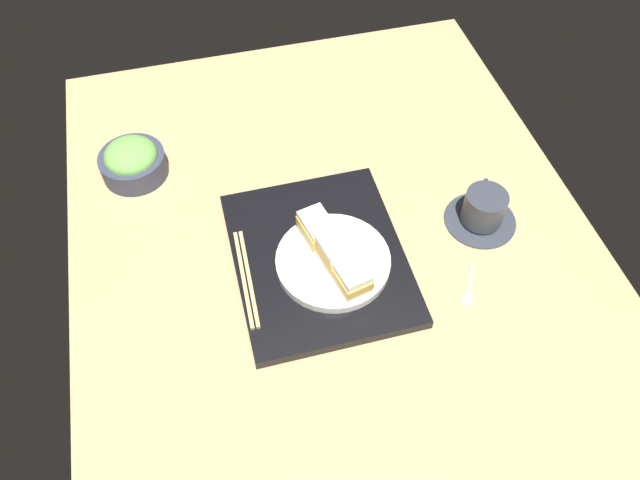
{
  "coord_description": "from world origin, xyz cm",
  "views": [
    {
      "loc": [
        60.27,
        -20.42,
        94.68
      ],
      "look_at": [
        -4.48,
        -3.69,
        5.0
      ],
      "focal_mm": 34.31,
      "sensor_mm": 36.0,
      "label": 1
    }
  ],
  "objects_px": {
    "chopsticks_pair": "(246,278)",
    "teaspoon": "(469,292)",
    "sandwich_far": "(351,275)",
    "salad_bowl": "(132,161)",
    "sandwich_near": "(317,228)",
    "sandwich_middle": "(333,250)",
    "coffee_cup": "(483,210)",
    "sandwich_plate": "(333,261)"
  },
  "relations": [
    {
      "from": "sandwich_near",
      "to": "sandwich_middle",
      "type": "height_order",
      "value": "sandwich_middle"
    },
    {
      "from": "sandwich_far",
      "to": "sandwich_middle",
      "type": "bearing_deg",
      "value": -164.89
    },
    {
      "from": "sandwich_near",
      "to": "sandwich_far",
      "type": "distance_m",
      "value": 0.12
    },
    {
      "from": "sandwich_near",
      "to": "coffee_cup",
      "type": "xyz_separation_m",
      "value": [
        0.02,
        0.33,
        -0.03
      ]
    },
    {
      "from": "sandwich_middle",
      "to": "sandwich_far",
      "type": "bearing_deg",
      "value": 15.11
    },
    {
      "from": "salad_bowl",
      "to": "teaspoon",
      "type": "bearing_deg",
      "value": 51.14
    },
    {
      "from": "coffee_cup",
      "to": "sandwich_far",
      "type": "bearing_deg",
      "value": -71.58
    },
    {
      "from": "sandwich_plate",
      "to": "sandwich_far",
      "type": "xyz_separation_m",
      "value": [
        0.06,
        0.02,
        0.03
      ]
    },
    {
      "from": "sandwich_near",
      "to": "coffee_cup",
      "type": "relative_size",
      "value": 0.57
    },
    {
      "from": "sandwich_plate",
      "to": "salad_bowl",
      "type": "distance_m",
      "value": 0.48
    },
    {
      "from": "sandwich_far",
      "to": "salad_bowl",
      "type": "xyz_separation_m",
      "value": [
        -0.4,
        -0.35,
        -0.02
      ]
    },
    {
      "from": "sandwich_far",
      "to": "coffee_cup",
      "type": "height_order",
      "value": "sandwich_far"
    },
    {
      "from": "sandwich_plate",
      "to": "teaspoon",
      "type": "relative_size",
      "value": 2.45
    },
    {
      "from": "sandwich_plate",
      "to": "chopsticks_pair",
      "type": "xyz_separation_m",
      "value": [
        -0.01,
        -0.16,
        -0.01
      ]
    },
    {
      "from": "salad_bowl",
      "to": "chopsticks_pair",
      "type": "relative_size",
      "value": 0.64
    },
    {
      "from": "chopsticks_pair",
      "to": "teaspoon",
      "type": "bearing_deg",
      "value": 73.03
    },
    {
      "from": "sandwich_middle",
      "to": "chopsticks_pair",
      "type": "distance_m",
      "value": 0.17
    },
    {
      "from": "sandwich_plate",
      "to": "coffee_cup",
      "type": "bearing_deg",
      "value": 97.58
    },
    {
      "from": "sandwich_far",
      "to": "teaspoon",
      "type": "xyz_separation_m",
      "value": [
        0.05,
        0.21,
        -0.06
      ]
    },
    {
      "from": "sandwich_plate",
      "to": "sandwich_far",
      "type": "bearing_deg",
      "value": 15.11
    },
    {
      "from": "salad_bowl",
      "to": "chopsticks_pair",
      "type": "distance_m",
      "value": 0.38
    },
    {
      "from": "chopsticks_pair",
      "to": "teaspoon",
      "type": "height_order",
      "value": "chopsticks_pair"
    },
    {
      "from": "sandwich_middle",
      "to": "teaspoon",
      "type": "bearing_deg",
      "value": 63.85
    },
    {
      "from": "sandwich_near",
      "to": "chopsticks_pair",
      "type": "relative_size",
      "value": 0.38
    },
    {
      "from": "salad_bowl",
      "to": "chopsticks_pair",
      "type": "bearing_deg",
      "value": 27.71
    },
    {
      "from": "coffee_cup",
      "to": "salad_bowl",
      "type": "bearing_deg",
      "value": -114.79
    },
    {
      "from": "salad_bowl",
      "to": "sandwich_middle",
      "type": "bearing_deg",
      "value": 44.52
    },
    {
      "from": "sandwich_middle",
      "to": "teaspoon",
      "type": "height_order",
      "value": "sandwich_middle"
    },
    {
      "from": "sandwich_plate",
      "to": "coffee_cup",
      "type": "xyz_separation_m",
      "value": [
        -0.04,
        0.31,
        0.0
      ]
    },
    {
      "from": "sandwich_middle",
      "to": "salad_bowl",
      "type": "height_order",
      "value": "sandwich_middle"
    },
    {
      "from": "sandwich_near",
      "to": "teaspoon",
      "type": "height_order",
      "value": "sandwich_near"
    },
    {
      "from": "sandwich_near",
      "to": "sandwich_middle",
      "type": "bearing_deg",
      "value": 15.11
    },
    {
      "from": "sandwich_far",
      "to": "salad_bowl",
      "type": "distance_m",
      "value": 0.53
    },
    {
      "from": "sandwich_near",
      "to": "sandwich_plate",
      "type": "bearing_deg",
      "value": 15.11
    },
    {
      "from": "salad_bowl",
      "to": "teaspoon",
      "type": "relative_size",
      "value": 1.58
    },
    {
      "from": "sandwich_middle",
      "to": "coffee_cup",
      "type": "distance_m",
      "value": 0.32
    },
    {
      "from": "sandwich_plate",
      "to": "chopsticks_pair",
      "type": "relative_size",
      "value": 1.0
    },
    {
      "from": "sandwich_plate",
      "to": "coffee_cup",
      "type": "relative_size",
      "value": 1.49
    },
    {
      "from": "sandwich_near",
      "to": "sandwich_middle",
      "type": "xyz_separation_m",
      "value": [
        0.06,
        0.02,
        0.0
      ]
    },
    {
      "from": "coffee_cup",
      "to": "chopsticks_pair",
      "type": "bearing_deg",
      "value": -85.82
    },
    {
      "from": "chopsticks_pair",
      "to": "teaspoon",
      "type": "xyz_separation_m",
      "value": [
        0.12,
        0.39,
        -0.02
      ]
    },
    {
      "from": "sandwich_near",
      "to": "chopsticks_pair",
      "type": "xyz_separation_m",
      "value": [
        0.05,
        -0.14,
        -0.04
      ]
    }
  ]
}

